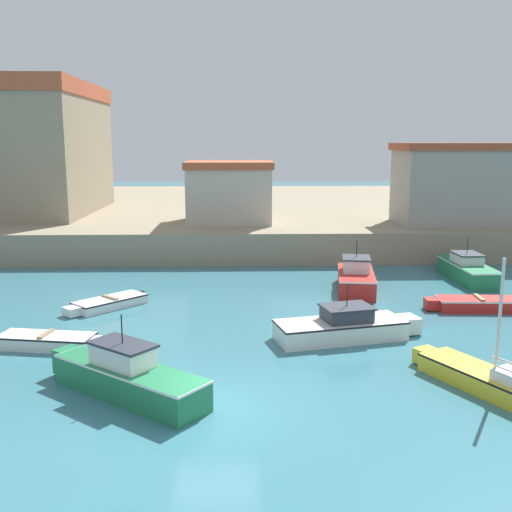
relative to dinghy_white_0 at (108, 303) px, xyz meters
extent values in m
plane|color=teal|center=(5.49, -11.07, -0.25)|extent=(200.00, 200.00, 0.00)
cube|color=gray|center=(5.49, 29.29, 0.77)|extent=(120.00, 40.00, 2.04)
cube|color=white|center=(0.09, 0.09, -0.03)|extent=(3.34, 3.36, 0.45)
cube|color=white|center=(-1.32, -1.34, -0.03)|extent=(0.95, 0.95, 0.38)
cube|color=black|center=(0.09, 0.09, 0.16)|extent=(3.37, 3.39, 0.07)
cube|color=#997F5B|center=(0.09, 0.09, 0.24)|extent=(0.95, 0.95, 0.08)
cube|color=black|center=(1.36, 1.38, 0.02)|extent=(0.28, 0.28, 0.36)
cube|color=#237A4C|center=(2.83, -10.03, 0.23)|extent=(5.18, 4.52, 0.96)
cube|color=#237A4C|center=(0.43, -8.14, 0.23)|extent=(1.02, 1.04, 0.82)
cube|color=white|center=(2.83, -10.03, 0.67)|extent=(5.24, 4.56, 0.07)
cube|color=silver|center=(2.62, -9.86, 1.03)|extent=(2.18, 2.04, 0.63)
cube|color=#2D333D|center=(2.62, -9.86, 1.39)|extent=(2.35, 2.20, 0.08)
cylinder|color=black|center=(2.62, -9.86, 1.88)|extent=(0.04, 0.04, 0.90)
cube|color=yellow|center=(14.31, -10.52, 0.06)|extent=(4.04, 6.03, 0.61)
cube|color=yellow|center=(12.74, -7.55, 0.06)|extent=(0.93, 0.87, 0.52)
cube|color=black|center=(14.31, -10.52, 0.32)|extent=(4.08, 6.09, 0.07)
cylinder|color=silver|center=(14.10, -10.11, 2.21)|extent=(0.10, 0.10, 3.69)
cube|color=#237A4C|center=(19.02, 5.11, 0.23)|extent=(1.87, 5.23, 0.96)
cube|color=#237A4C|center=(18.93, 8.08, 0.23)|extent=(0.96, 0.80, 0.82)
cube|color=white|center=(19.02, 5.11, 0.67)|extent=(1.89, 5.28, 0.07)
cube|color=silver|center=(19.01, 5.37, 0.96)|extent=(1.34, 1.85, 0.49)
cube|color=#2D333D|center=(19.01, 5.37, 1.24)|extent=(1.43, 2.01, 0.08)
cylinder|color=black|center=(19.01, 5.37, 1.73)|extent=(0.04, 0.04, 0.90)
cube|color=red|center=(17.29, -0.87, 0.04)|extent=(3.82, 1.55, 0.57)
cube|color=red|center=(15.12, -0.74, 0.04)|extent=(0.64, 0.77, 0.49)
cube|color=white|center=(17.29, -0.87, 0.28)|extent=(3.86, 1.56, 0.07)
cube|color=#997F5B|center=(17.29, -0.87, 0.36)|extent=(0.27, 1.14, 0.08)
cube|color=red|center=(12.29, 2.98, 0.25)|extent=(2.47, 4.89, 1.00)
cube|color=red|center=(12.70, 5.69, 0.25)|extent=(1.09, 0.94, 0.85)
cube|color=white|center=(12.29, 2.98, 0.71)|extent=(2.49, 4.94, 0.07)
cube|color=silver|center=(12.33, 3.21, 1.08)|extent=(1.57, 1.82, 0.67)
cube|color=#2D333D|center=(12.33, 3.21, 1.46)|extent=(1.68, 1.97, 0.08)
cylinder|color=black|center=(12.33, 3.21, 1.95)|extent=(0.04, 0.04, 0.90)
cube|color=white|center=(10.17, -4.81, 0.13)|extent=(5.36, 2.97, 0.76)
cube|color=white|center=(13.03, -4.11, 0.13)|extent=(1.03, 1.17, 0.65)
cube|color=black|center=(10.17, -4.81, 0.47)|extent=(5.41, 3.00, 0.07)
cube|color=#333842|center=(10.42, -4.75, 0.76)|extent=(2.05, 1.75, 0.51)
cube|color=#2D333D|center=(10.42, -4.75, 1.06)|extent=(2.22, 1.87, 0.08)
cylinder|color=black|center=(10.42, -4.75, 1.55)|extent=(0.04, 0.04, 0.90)
cube|color=white|center=(-1.14, -5.50, 0.01)|extent=(3.74, 1.82, 0.52)
cube|color=white|center=(0.90, -5.85, 0.01)|extent=(0.66, 0.76, 0.44)
cube|color=black|center=(-1.14, -5.50, 0.23)|extent=(3.78, 1.84, 0.07)
cube|color=#997F5B|center=(-1.14, -5.50, 0.31)|extent=(0.37, 1.07, 0.08)
cube|color=gray|center=(-10.51, 21.50, 6.28)|extent=(9.92, 15.19, 8.98)
cube|color=#B25133|center=(-10.51, 21.50, 11.37)|extent=(10.11, 15.49, 1.20)
cube|color=gray|center=(21.49, 13.47, 4.32)|extent=(8.62, 5.13, 5.05)
cube|color=#9E472D|center=(21.49, 13.47, 7.09)|extent=(9.05, 5.38, 0.50)
cube|color=#BCB29E|center=(5.49, 15.21, 3.68)|extent=(5.80, 5.28, 3.78)
cube|color=#B25133|center=(5.49, 15.21, 5.82)|extent=(6.09, 5.55, 0.50)
camera|label=1|loc=(6.22, -27.37, 7.48)|focal=42.00mm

